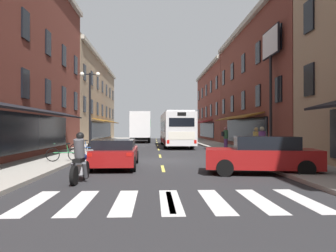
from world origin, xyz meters
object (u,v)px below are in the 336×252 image
at_px(box_truck, 140,127).
at_px(sedan_far, 262,155).
at_px(street_lamp_twin, 90,108).
at_px(bicycle_mid, 83,149).
at_px(billboard_sign, 271,58).
at_px(pedestrian_far, 256,141).
at_px(bicycle_near, 64,154).
at_px(sedan_near, 115,153).
at_px(pedestrian_mid, 262,143).
at_px(transit_bus, 176,129).
at_px(pedestrian_near, 226,138).
at_px(motorcycle_rider, 80,161).
at_px(sedan_mid, 144,135).

xyz_separation_m(box_truck, sedan_far, (5.91, -28.69, -1.22)).
bearing_deg(street_lamp_twin, bicycle_mid, -90.71).
bearing_deg(box_truck, billboard_sign, -66.32).
bearing_deg(pedestrian_far, bicycle_near, -120.43).
bearing_deg(sedan_near, sedan_far, -21.72).
relative_size(sedan_far, pedestrian_mid, 2.61).
xyz_separation_m(billboard_sign, sedan_far, (-3.21, -7.88, -5.52)).
height_order(transit_bus, pedestrian_near, transit_bus).
xyz_separation_m(bicycle_near, bicycle_mid, (0.01, 4.40, 0.00)).
bearing_deg(bicycle_mid, sedan_far, -43.58).
bearing_deg(transit_bus, motorcycle_rider, -102.45).
bearing_deg(street_lamp_twin, billboard_sign, -11.57).
height_order(bicycle_mid, pedestrian_mid, pedestrian_mid).
bearing_deg(sedan_mid, box_truck, -91.29).
bearing_deg(pedestrian_mid, sedan_near, 154.51).
relative_size(billboard_sign, sedan_near, 1.71).
height_order(sedan_mid, sedan_far, sedan_far).
distance_m(sedan_mid, pedestrian_near, 26.85).
bearing_deg(sedan_mid, sedan_near, -90.48).
height_order(sedan_near, street_lamp_twin, street_lamp_twin).
height_order(bicycle_near, bicycle_mid, same).
relative_size(sedan_far, motorcycle_rider, 2.19).
xyz_separation_m(box_truck, bicycle_near, (-2.80, -24.80, -1.46)).
bearing_deg(bicycle_mid, pedestrian_near, 21.15).
distance_m(bicycle_near, pedestrian_near, 12.95).
xyz_separation_m(sedan_near, bicycle_mid, (-2.71, 5.90, -0.16)).
bearing_deg(sedan_mid, pedestrian_far, -76.71).
height_order(bicycle_near, street_lamp_twin, street_lamp_twin).
xyz_separation_m(transit_bus, pedestrian_mid, (3.39, -15.31, -0.69)).
bearing_deg(billboard_sign, sedan_mid, 106.45).
bearing_deg(billboard_sign, box_truck, 113.68).
relative_size(pedestrian_mid, pedestrian_far, 1.02).
bearing_deg(billboard_sign, pedestrian_near, 114.76).
relative_size(sedan_mid, pedestrian_far, 2.84).
relative_size(sedan_far, bicycle_near, 2.69).
distance_m(transit_bus, pedestrian_mid, 15.69).
height_order(sedan_far, motorcycle_rider, motorcycle_rider).
bearing_deg(sedan_near, billboard_sign, 30.79).
bearing_deg(bicycle_near, transit_bus, 66.56).
height_order(sedan_near, pedestrian_near, pedestrian_near).
bearing_deg(box_truck, bicycle_mid, -97.81).
relative_size(billboard_sign, transit_bus, 0.71).
distance_m(transit_bus, street_lamp_twin, 11.13).
xyz_separation_m(transit_bus, bicycle_near, (-6.62, -15.28, -1.22)).
xyz_separation_m(pedestrian_mid, pedestrian_far, (0.49, 2.52, -0.02)).
relative_size(sedan_far, bicycle_mid, 2.65).
xyz_separation_m(sedan_near, sedan_mid, (0.30, 35.68, 0.05)).
xyz_separation_m(sedan_mid, motorcycle_rider, (-0.99, -39.72, -0.01)).
bearing_deg(motorcycle_rider, street_lamp_twin, 99.49).
distance_m(box_truck, pedestrian_far, 23.63).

